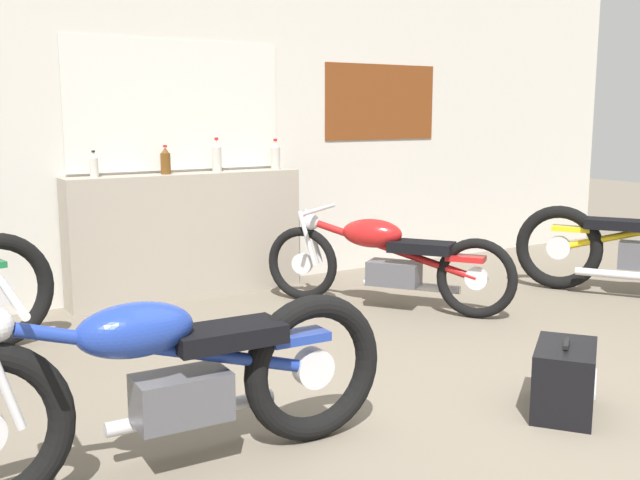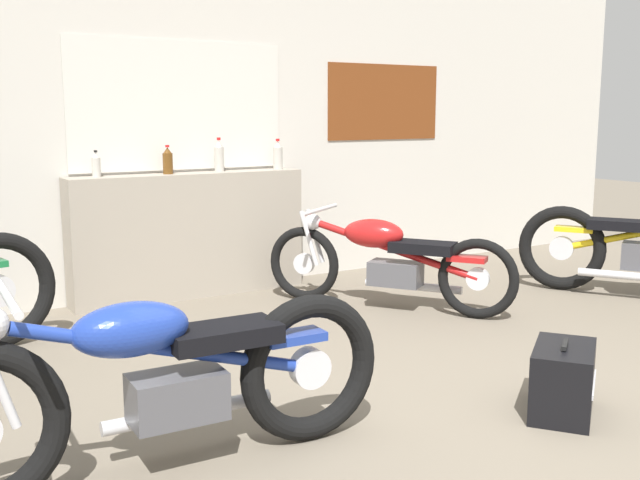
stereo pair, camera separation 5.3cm
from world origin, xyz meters
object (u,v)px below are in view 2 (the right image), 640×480
object	(u,v)px
bottle_center	(219,157)
motorcycle_blue	(160,380)
bottle_left_center	(168,161)
bottle_right_center	(278,156)
motorcycle_red	(387,259)
hard_case_black	(563,380)
bottle_leftmost	(96,165)

from	to	relation	value
bottle_center	motorcycle_blue	xyz separation A→B (m)	(-1.56, -2.87, -0.73)
bottle_left_center	bottle_right_center	bearing A→B (deg)	-0.92
bottle_left_center	motorcycle_red	size ratio (longest dim) A/B	0.14
motorcycle_blue	hard_case_black	size ratio (longest dim) A/B	3.83
motorcycle_red	hard_case_black	xyz separation A→B (m)	(-0.48, -2.10, -0.21)
motorcycle_blue	hard_case_black	xyz separation A→B (m)	(1.92, -0.44, -0.24)
bottle_center	motorcycle_red	size ratio (longest dim) A/B	0.17
bottle_left_center	motorcycle_blue	world-z (taller)	bottle_left_center
motorcycle_red	bottle_right_center	bearing A→B (deg)	104.45
bottle_right_center	motorcycle_red	world-z (taller)	bottle_right_center
bottle_center	motorcycle_red	bearing A→B (deg)	-55.21
hard_case_black	motorcycle_red	bearing A→B (deg)	77.20
bottle_right_center	bottle_left_center	bearing A→B (deg)	179.08
bottle_center	motorcycle_blue	bearing A→B (deg)	-118.55
bottle_leftmost	motorcycle_red	xyz separation A→B (m)	(1.85, -1.20, -0.71)
motorcycle_red	hard_case_black	size ratio (longest dim) A/B	3.08
bottle_right_center	bottle_leftmost	bearing A→B (deg)	179.01
bottle_right_center	motorcycle_blue	distance (m)	3.60
bottle_center	hard_case_black	bearing A→B (deg)	-83.80
motorcycle_red	motorcycle_blue	size ratio (longest dim) A/B	0.80
bottle_right_center	motorcycle_blue	world-z (taller)	bottle_right_center
bottle_left_center	bottle_right_center	world-z (taller)	bottle_right_center
bottle_left_center	bottle_right_center	distance (m)	0.98
bottle_right_center	motorcycle_blue	bearing A→B (deg)	-126.41
motorcycle_red	hard_case_black	distance (m)	2.17
bottle_center	motorcycle_red	xyz separation A→B (m)	(0.84, -1.21, -0.75)
bottle_center	bottle_right_center	distance (m)	0.54
bottle_right_center	motorcycle_blue	xyz separation A→B (m)	(-2.10, -2.84, -0.72)
motorcycle_blue	bottle_leftmost	bearing A→B (deg)	79.10
motorcycle_blue	motorcycle_red	bearing A→B (deg)	34.75
motorcycle_red	bottle_center	bearing A→B (deg)	124.79
bottle_center	motorcycle_blue	world-z (taller)	bottle_center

